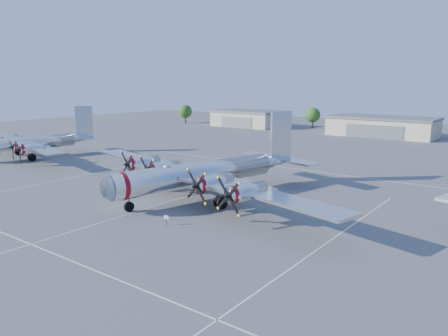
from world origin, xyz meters
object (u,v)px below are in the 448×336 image
Objects in this scene: hangar_center at (382,126)px; bomber_west at (33,157)px; hangar_west at (248,118)px; info_placard at (166,218)px; tree_west at (313,115)px; main_bomber_b29 at (206,196)px; tree_far_west at (185,111)px.

hangar_center reaches higher than bomber_west.
hangar_west is 0.61× the size of bomber_west.
hangar_west reaches higher than info_placard.
info_placard is at bearing -60.99° from hangar_west.
hangar_west is 21.61m from tree_west.
bomber_west is at bearing -103.19° from tree_west.
hangar_west reaches higher than bomber_west.
bomber_west is (-47.12, 2.77, 0.00)m from main_bomber_b29.
hangar_center is 80.55m from main_bomber_b29.
hangar_center is 27.38× the size of info_placard.
tree_west reaches higher than main_bomber_b29.
tree_far_west is at bearing 147.28° from main_bomber_b29.
tree_far_west is at bearing -165.07° from tree_west.
hangar_center is 0.77× the size of bomber_west.
bomber_west is 35.63× the size of info_placard.
tree_far_west is at bearing 115.47° from info_placard.
hangar_west is 93.26m from main_bomber_b29.
hangar_center is 4.31× the size of tree_west.
hangar_west is at bearing 134.31° from main_bomber_b29.
main_bomber_b29 is 1.29× the size of bomber_west.
main_bomber_b29 is at bearing -88.55° from hangar_center.
main_bomber_b29 is (2.03, -80.48, -2.71)m from hangar_center.
tree_far_west is at bearing 121.34° from bomber_west.
hangar_west is at bearing 102.61° from bomber_west.
info_placard is at bearing -56.67° from main_bomber_b29.
hangar_west is at bearing 9.01° from tree_far_west.
hangar_center is at bearing 105.45° from main_bomber_b29.
hangar_center is at bearing 72.55° from bomber_west.
tree_far_west is at bearing -176.76° from hangar_center.
bomber_west is at bearing -169.36° from main_bomber_b29.
tree_far_west is 1.00× the size of tree_west.
tree_far_west and tree_west have the same top height.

